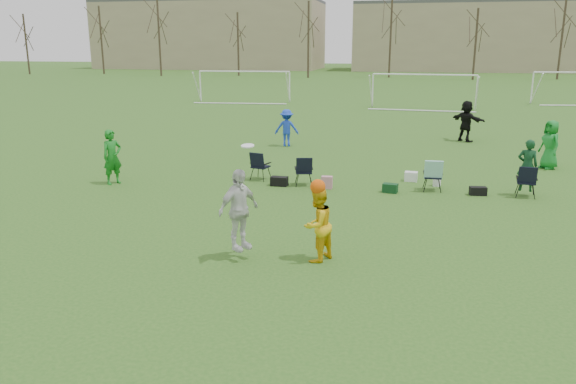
% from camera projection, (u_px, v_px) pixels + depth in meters
% --- Properties ---
extents(ground, '(260.00, 260.00, 0.00)m').
position_uv_depth(ground, '(243.00, 276.00, 11.24)').
color(ground, '#29581B').
rests_on(ground, ground).
extents(fielder_green_near, '(0.72, 0.79, 1.80)m').
position_uv_depth(fielder_green_near, '(112.00, 157.00, 18.44)').
color(fielder_green_near, '#14751D').
rests_on(fielder_green_near, ground).
extents(fielder_blue, '(1.15, 0.75, 1.66)m').
position_uv_depth(fielder_blue, '(287.00, 128.00, 25.37)').
color(fielder_blue, blue).
rests_on(fielder_blue, ground).
extents(fielder_green_far, '(0.92, 1.05, 1.81)m').
position_uv_depth(fielder_green_far, '(550.00, 145.00, 20.73)').
color(fielder_green_far, '#167D28').
rests_on(fielder_green_far, ground).
extents(fielder_black, '(1.70, 1.64, 1.93)m').
position_uv_depth(fielder_black, '(466.00, 121.00, 26.63)').
color(fielder_black, black).
rests_on(fielder_black, ground).
extents(center_contest, '(2.55, 1.32, 2.53)m').
position_uv_depth(center_contest, '(278.00, 217.00, 11.82)').
color(center_contest, silver).
rests_on(center_contest, ground).
extents(sideline_setup, '(9.15, 2.03, 1.74)m').
position_uv_depth(sideline_setup, '(402.00, 173.00, 17.85)').
color(sideline_setup, '#103B1E').
rests_on(sideline_setup, ground).
extents(goal_left, '(7.39, 0.76, 2.46)m').
position_uv_depth(goal_left, '(244.00, 78.00, 44.93)').
color(goal_left, white).
rests_on(goal_left, ground).
extents(goal_mid, '(7.40, 0.63, 2.46)m').
position_uv_depth(goal_mid, '(424.00, 81.00, 40.18)').
color(goal_mid, white).
rests_on(goal_mid, ground).
extents(tree_line, '(110.28, 3.28, 11.40)m').
position_uv_depth(tree_line, '(392.00, 40.00, 75.91)').
color(tree_line, '#382B21').
rests_on(tree_line, ground).
extents(building_row, '(126.00, 16.00, 13.00)m').
position_uv_depth(building_row, '(435.00, 36.00, 99.08)').
color(building_row, tan).
rests_on(building_row, ground).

